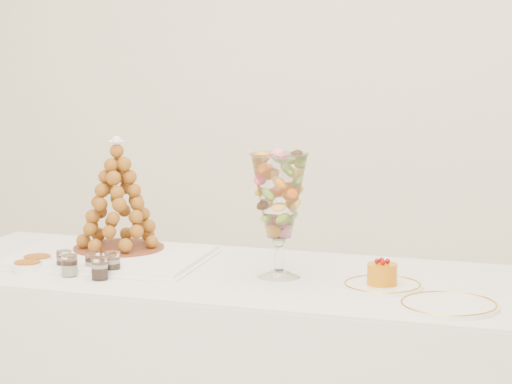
% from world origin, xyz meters
% --- Properties ---
extents(buffet_table, '(1.90, 0.82, 0.71)m').
position_xyz_m(buffet_table, '(-0.12, 0.28, 0.36)').
color(buffet_table, white).
rests_on(buffet_table, ground).
extents(lace_tray, '(0.62, 0.47, 0.02)m').
position_xyz_m(lace_tray, '(-0.50, 0.33, 0.72)').
color(lace_tray, white).
rests_on(lace_tray, buffet_table).
extents(macaron_vase, '(0.17, 0.17, 0.37)m').
position_xyz_m(macaron_vase, '(0.09, 0.26, 0.96)').
color(macaron_vase, white).
rests_on(macaron_vase, buffet_table).
extents(cake_plate, '(0.23, 0.23, 0.01)m').
position_xyz_m(cake_plate, '(0.41, 0.21, 0.72)').
color(cake_plate, white).
rests_on(cake_plate, buffet_table).
extents(spare_plate, '(0.27, 0.27, 0.01)m').
position_xyz_m(spare_plate, '(0.61, 0.05, 0.72)').
color(spare_plate, white).
rests_on(spare_plate, buffet_table).
extents(verrine_a, '(0.06, 0.06, 0.06)m').
position_xyz_m(verrine_a, '(-0.57, 0.15, 0.75)').
color(verrine_a, white).
rests_on(verrine_a, buffet_table).
extents(verrine_b, '(0.05, 0.05, 0.06)m').
position_xyz_m(verrine_b, '(-0.48, 0.16, 0.74)').
color(verrine_b, white).
rests_on(verrine_b, buffet_table).
extents(verrine_c, '(0.06, 0.06, 0.07)m').
position_xyz_m(verrine_c, '(-0.40, 0.13, 0.75)').
color(verrine_c, white).
rests_on(verrine_c, buffet_table).
extents(verrine_d, '(0.06, 0.06, 0.07)m').
position_xyz_m(verrine_d, '(-0.52, 0.09, 0.75)').
color(verrine_d, white).
rests_on(verrine_d, buffet_table).
extents(verrine_e, '(0.06, 0.06, 0.07)m').
position_xyz_m(verrine_e, '(-0.41, 0.07, 0.75)').
color(verrine_e, white).
rests_on(verrine_e, buffet_table).
extents(ramekin_back, '(0.09, 0.09, 0.03)m').
position_xyz_m(ramekin_back, '(-0.68, 0.18, 0.73)').
color(ramekin_back, white).
rests_on(ramekin_back, buffet_table).
extents(ramekin_front, '(0.09, 0.09, 0.03)m').
position_xyz_m(ramekin_front, '(-0.67, 0.10, 0.73)').
color(ramekin_front, white).
rests_on(ramekin_front, buffet_table).
extents(croquembouche, '(0.30, 0.30, 0.38)m').
position_xyz_m(croquembouche, '(-0.51, 0.42, 0.92)').
color(croquembouche, brown).
rests_on(croquembouche, lace_tray).
extents(mousse_cake, '(0.09, 0.09, 0.08)m').
position_xyz_m(mousse_cake, '(0.41, 0.21, 0.76)').
color(mousse_cake, '#C77209').
rests_on(mousse_cake, cake_plate).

